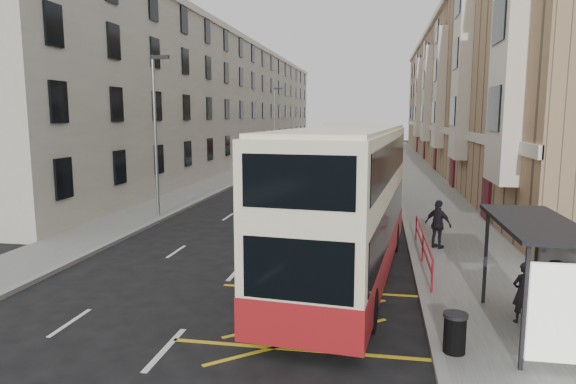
% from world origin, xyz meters
% --- Properties ---
extents(ground, '(200.00, 200.00, 0.00)m').
position_xyz_m(ground, '(0.00, 0.00, 0.00)').
color(ground, black).
rests_on(ground, ground).
extents(pavement_right, '(4.00, 120.00, 0.15)m').
position_xyz_m(pavement_right, '(8.00, 30.00, 0.07)').
color(pavement_right, '#62625E').
rests_on(pavement_right, ground).
extents(pavement_left, '(3.00, 120.00, 0.15)m').
position_xyz_m(pavement_left, '(-7.50, 30.00, 0.07)').
color(pavement_left, '#62625E').
rests_on(pavement_left, ground).
extents(kerb_right, '(0.25, 120.00, 0.15)m').
position_xyz_m(kerb_right, '(6.00, 30.00, 0.07)').
color(kerb_right, gray).
rests_on(kerb_right, ground).
extents(kerb_left, '(0.25, 120.00, 0.15)m').
position_xyz_m(kerb_left, '(-6.00, 30.00, 0.07)').
color(kerb_left, gray).
rests_on(kerb_left, ground).
extents(road_markings, '(10.00, 110.00, 0.01)m').
position_xyz_m(road_markings, '(0.00, 45.00, 0.01)').
color(road_markings, silver).
rests_on(road_markings, ground).
extents(terrace_right, '(10.75, 79.00, 15.25)m').
position_xyz_m(terrace_right, '(14.88, 45.38, 7.52)').
color(terrace_right, tan).
rests_on(terrace_right, ground).
extents(terrace_left, '(9.18, 79.00, 13.25)m').
position_xyz_m(terrace_left, '(-13.43, 45.50, 6.52)').
color(terrace_left, beige).
rests_on(terrace_left, ground).
extents(bus_shelter, '(1.65, 4.25, 2.70)m').
position_xyz_m(bus_shelter, '(8.34, -0.39, 2.14)').
color(bus_shelter, black).
rests_on(bus_shelter, pavement_right).
extents(guard_railing, '(0.06, 6.56, 1.01)m').
position_xyz_m(guard_railing, '(6.25, 5.75, 0.86)').
color(guard_railing, '#AA1824').
rests_on(guard_railing, pavement_right).
extents(street_lamp_near, '(0.93, 0.18, 8.00)m').
position_xyz_m(street_lamp_near, '(-6.35, 12.00, 4.64)').
color(street_lamp_near, gray).
rests_on(street_lamp_near, pavement_left).
extents(street_lamp_far, '(0.93, 0.18, 8.00)m').
position_xyz_m(street_lamp_far, '(-6.35, 42.00, 4.64)').
color(street_lamp_far, gray).
rests_on(street_lamp_far, pavement_left).
extents(double_decker_front, '(4.01, 12.38, 4.85)m').
position_xyz_m(double_decker_front, '(3.68, 3.76, 2.47)').
color(double_decker_front, '#FCF2C5').
rests_on(double_decker_front, ground).
extents(double_decker_rear, '(3.92, 12.20, 4.78)m').
position_xyz_m(double_decker_rear, '(2.91, 16.41, 2.44)').
color(double_decker_rear, '#FCF2C5').
rests_on(double_decker_rear, ground).
extents(litter_bin, '(0.53, 0.53, 0.88)m').
position_xyz_m(litter_bin, '(6.35, -1.34, 0.60)').
color(litter_bin, black).
rests_on(litter_bin, pavement_right).
extents(pedestrian_near, '(0.65, 0.53, 1.53)m').
position_xyz_m(pedestrian_near, '(8.22, 0.65, 0.92)').
color(pedestrian_near, black).
rests_on(pedestrian_near, pavement_right).
extents(pedestrian_mid, '(1.08, 0.99, 1.80)m').
position_xyz_m(pedestrian_mid, '(8.73, -0.05, 1.05)').
color(pedestrian_mid, black).
rests_on(pedestrian_mid, pavement_right).
extents(pedestrian_far, '(1.15, 1.04, 1.88)m').
position_xyz_m(pedestrian_far, '(6.96, 7.71, 1.09)').
color(pedestrian_far, black).
rests_on(pedestrian_far, pavement_right).
extents(white_van, '(2.98, 5.17, 1.36)m').
position_xyz_m(white_van, '(-3.63, 39.09, 0.68)').
color(white_van, silver).
rests_on(white_van, ground).
extents(car_silver, '(2.92, 4.88, 1.56)m').
position_xyz_m(car_silver, '(-3.32, 50.89, 0.78)').
color(car_silver, '#9B9EA2').
rests_on(car_silver, ground).
extents(car_dark, '(2.69, 4.32, 1.34)m').
position_xyz_m(car_dark, '(-5.07, 65.46, 0.67)').
color(car_dark, black).
rests_on(car_dark, ground).
extents(car_red, '(3.67, 5.81, 1.57)m').
position_xyz_m(car_red, '(2.19, 65.24, 0.78)').
color(car_red, '#9F0400').
rests_on(car_red, ground).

